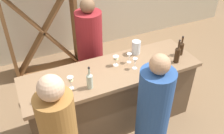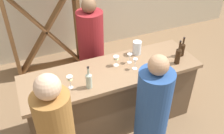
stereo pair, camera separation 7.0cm
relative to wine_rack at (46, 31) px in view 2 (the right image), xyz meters
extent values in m
plane|color=#846647|center=(0.54, -1.65, -0.80)|extent=(12.00, 12.00, 0.00)
cube|color=brown|center=(0.54, -1.65, -0.36)|extent=(2.23, 0.63, 0.89)
cube|color=#8C6B4C|center=(0.54, -1.65, 0.11)|extent=(2.31, 0.71, 0.05)
cube|color=brown|center=(-0.57, 0.00, 0.00)|extent=(0.06, 0.28, 1.61)
cube|color=brown|center=(0.57, 0.00, 0.00)|extent=(0.06, 0.28, 1.61)
cube|color=brown|center=(0.00, 0.00, -0.77)|extent=(1.20, 0.28, 0.06)
cube|color=brown|center=(0.00, 0.00, 0.00)|extent=(1.11, 0.20, 1.51)
cube|color=brown|center=(0.00, 0.00, 0.00)|extent=(1.11, 0.20, 1.51)
cylinder|color=#331E0F|center=(-0.30, -1.87, 0.22)|extent=(0.08, 0.08, 0.18)
cone|color=#331E0F|center=(-0.30, -1.87, 0.33)|extent=(0.08, 0.08, 0.03)
cylinder|color=#331E0F|center=(-0.30, -1.87, 0.38)|extent=(0.03, 0.03, 0.08)
cylinder|color=black|center=(-0.30, -1.87, 0.43)|extent=(0.03, 0.03, 0.01)
cylinder|color=#B7C6B2|center=(0.17, -1.85, 0.22)|extent=(0.07, 0.07, 0.17)
cone|color=#B7C6B2|center=(0.17, -1.85, 0.32)|extent=(0.07, 0.07, 0.03)
cylinder|color=#B7C6B2|center=(0.17, -1.85, 0.37)|extent=(0.03, 0.03, 0.07)
cylinder|color=black|center=(0.17, -1.85, 0.41)|extent=(0.03, 0.03, 0.01)
cylinder|color=#331E0F|center=(1.39, -1.84, 0.23)|extent=(0.07, 0.07, 0.20)
cone|color=#331E0F|center=(1.39, -1.84, 0.35)|extent=(0.07, 0.07, 0.04)
cylinder|color=#331E0F|center=(1.39, -1.84, 0.41)|extent=(0.02, 0.02, 0.08)
cylinder|color=black|center=(1.39, -1.84, 0.46)|extent=(0.03, 0.03, 0.01)
cylinder|color=#331E0F|center=(1.55, -1.71, 0.21)|extent=(0.07, 0.07, 0.17)
cone|color=#331E0F|center=(1.55, -1.71, 0.31)|extent=(0.07, 0.07, 0.03)
cylinder|color=#331E0F|center=(1.55, -1.71, 0.36)|extent=(0.02, 0.02, 0.07)
cylinder|color=black|center=(1.55, -1.71, 0.41)|extent=(0.03, 0.03, 0.01)
cylinder|color=white|center=(-0.03, -1.77, 0.13)|extent=(0.06, 0.06, 0.00)
cylinder|color=white|center=(-0.03, -1.77, 0.17)|extent=(0.01, 0.01, 0.08)
cone|color=white|center=(-0.03, -1.77, 0.25)|extent=(0.07, 0.07, 0.08)
cone|color=beige|center=(-0.03, -1.77, 0.23)|extent=(0.06, 0.06, 0.03)
cylinder|color=white|center=(0.82, -1.73, 0.13)|extent=(0.06, 0.06, 0.00)
cylinder|color=white|center=(0.82, -1.73, 0.17)|extent=(0.01, 0.01, 0.08)
cone|color=white|center=(0.82, -1.73, 0.25)|extent=(0.06, 0.06, 0.07)
cylinder|color=white|center=(0.82, -1.58, 0.13)|extent=(0.06, 0.06, 0.00)
cylinder|color=white|center=(0.82, -1.58, 0.17)|extent=(0.01, 0.01, 0.06)
cone|color=white|center=(0.82, -1.58, 0.23)|extent=(0.06, 0.06, 0.07)
cylinder|color=white|center=(0.63, -1.57, 0.13)|extent=(0.07, 0.07, 0.00)
cylinder|color=white|center=(0.63, -1.57, 0.17)|extent=(0.01, 0.01, 0.06)
cone|color=white|center=(0.63, -1.57, 0.23)|extent=(0.08, 0.08, 0.07)
cone|color=beige|center=(0.63, -1.57, 0.21)|extent=(0.06, 0.06, 0.03)
cylinder|color=silver|center=(1.01, -1.43, 0.23)|extent=(0.12, 0.12, 0.19)
cylinder|color=#284C8C|center=(0.75, -2.33, -0.15)|extent=(0.43, 0.43, 1.31)
sphere|color=tan|center=(0.75, -2.33, 0.60)|extent=(0.22, 0.22, 0.22)
sphere|color=#D8AD8C|center=(-0.34, -2.40, 0.74)|extent=(0.22, 0.22, 0.22)
cylinder|color=maroon|center=(0.52, -0.91, -0.09)|extent=(0.48, 0.48, 1.43)
sphere|color=brown|center=(0.52, -0.91, 0.72)|extent=(0.21, 0.21, 0.21)
camera|label=1|loc=(-0.52, -3.95, 2.02)|focal=39.94mm
camera|label=2|loc=(-0.45, -3.97, 2.02)|focal=39.94mm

